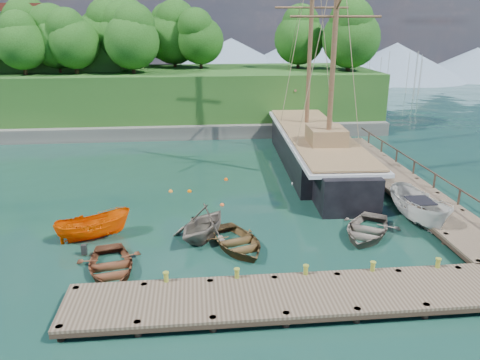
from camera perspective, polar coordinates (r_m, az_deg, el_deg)
The scene contains 23 objects.
ground at distance 25.30m, azimuth 0.81°, elevation -7.03°, with size 160.00×160.00×0.00m, color #173629.
dock_near at distance 19.84m, azimuth 8.93°, elevation -13.72°, with size 20.00×3.20×1.10m.
dock_east at distance 34.49m, azimuth 18.77°, elevation -0.12°, with size 3.20×24.00×1.10m.
bollard_0 at distance 20.75m, azimuth -8.89°, elevation -13.55°, with size 0.26×0.26×0.45m, color olive.
bollard_1 at distance 20.77m, azimuth -0.37°, elevation -13.26°, with size 0.26×0.26×0.45m, color olive.
bollard_2 at distance 21.21m, azimuth 7.92°, elevation -12.71°, with size 0.26×0.26×0.45m, color olive.
bollard_3 at distance 22.06m, azimuth 15.69°, elevation -11.96°, with size 0.26×0.26×0.45m, color olive.
bollard_4 at distance 23.27m, azimuth 22.73°, elevation -11.09°, with size 0.26×0.26×0.45m, color olive.
rowboat_0 at distance 22.83m, azimuth -15.46°, elevation -10.82°, with size 3.06×4.29×0.89m, color brown.
rowboat_1 at distance 25.23m, azimuth -4.51°, elevation -7.17°, with size 3.37×3.90×2.05m, color #665D53.
rowboat_2 at distance 24.22m, azimuth -0.33°, elevation -8.27°, with size 3.12×4.37×0.91m, color brown.
rowboat_3 at distance 26.46m, azimuth 15.09°, elevation -6.52°, with size 3.22×4.50×0.93m, color #696055.
motorboat_orange at distance 26.43m, azimuth -17.29°, elevation -6.77°, with size 1.50×3.98×1.54m, color #F05800.
cabin_boat_white at distance 28.85m, azimuth 20.83°, elevation -4.97°, with size 2.00×5.32×2.06m, color silver.
schooner at distance 37.92m, azimuth 9.15°, elevation 3.45°, with size 6.02×27.99×20.59m.
mooring_buoy_0 at distance 28.11m, azimuth -15.41°, elevation -5.01°, with size 0.36×0.36×0.36m, color white.
mooring_buoy_1 at distance 32.04m, azimuth -6.18°, elevation -1.44°, with size 0.29×0.29×0.29m, color #E16400.
mooring_buoy_2 at distance 29.57m, azimuth -2.20°, elevation -3.11°, with size 0.28×0.28×0.28m, color #E75820.
mooring_buoy_3 at distance 33.62m, azimuth 6.51°, elevation -0.47°, with size 0.28×0.28×0.28m, color silver.
mooring_buoy_4 at distance 32.21m, azimuth -8.45°, elevation -1.43°, with size 0.29×0.29×0.29m, color orange.
mooring_buoy_5 at distance 34.23m, azimuth -1.72°, elevation 0.00°, with size 0.29×0.29×0.29m, color #D14200.
headland at distance 55.23m, azimuth -16.79°, elevation 12.32°, with size 51.00×19.31×12.90m.
distant_ridge at distance 93.12m, azimuth -1.50°, elevation 14.68°, with size 117.00×40.00×10.00m.
Camera 1 is at (-2.63, -22.63, 11.02)m, focal length 35.00 mm.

